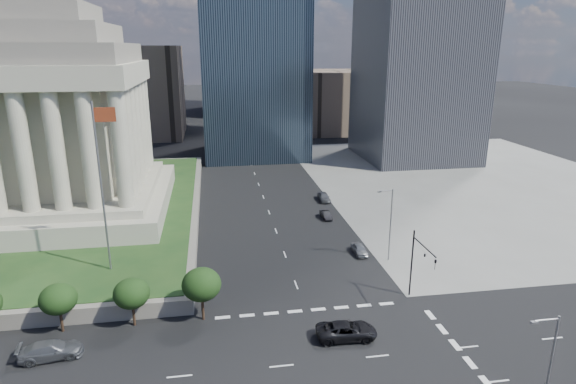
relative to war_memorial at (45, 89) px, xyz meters
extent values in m
plane|color=black|center=(34.00, 52.00, -21.40)|extent=(500.00, 500.00, 0.00)
cube|color=slate|center=(80.00, 12.00, -21.38)|extent=(68.00, 90.00, 0.03)
cylinder|color=slate|center=(12.00, -24.00, -9.50)|extent=(0.24, 0.24, 20.00)
cube|color=maroon|center=(13.20, -24.00, -1.00)|extent=(2.40, 0.05, 1.60)
cube|color=black|center=(36.00, 47.00, 8.60)|extent=(26.00, 26.00, 60.00)
cube|color=brown|center=(66.00, 82.00, -11.40)|extent=(20.00, 30.00, 20.00)
cube|color=brown|center=(4.00, 82.00, -7.40)|extent=(24.00, 30.00, 28.00)
cylinder|color=black|center=(46.50, -32.50, -17.40)|extent=(0.18, 0.18, 8.00)
cylinder|color=black|center=(46.50, -35.25, -14.20)|extent=(0.14, 5.50, 0.14)
cube|color=black|center=(46.50, -38.00, -15.00)|extent=(0.30, 0.30, 1.10)
cylinder|color=slate|center=(47.50, -54.00, -16.40)|extent=(0.16, 0.16, 10.00)
cylinder|color=slate|center=(46.60, -54.00, -11.60)|extent=(1.80, 0.12, 0.12)
cube|color=slate|center=(45.70, -54.00, -11.70)|extent=(0.50, 0.22, 0.14)
cylinder|color=slate|center=(47.50, -23.00, -16.40)|extent=(0.16, 0.16, 10.00)
cylinder|color=slate|center=(46.60, -23.00, -11.60)|extent=(1.80, 0.12, 0.12)
cube|color=slate|center=(45.70, -23.00, -11.70)|extent=(0.50, 0.22, 0.14)
imported|color=black|center=(36.94, -39.71, -20.57)|extent=(3.05, 6.12, 1.66)
imported|color=#4B4E52|center=(9.23, -38.45, -20.59)|extent=(5.85, 2.98, 1.63)
imported|color=gray|center=(44.25, -20.47, -20.71)|extent=(4.03, 1.63, 1.37)
imported|color=black|center=(43.00, -5.69, -20.79)|extent=(3.77, 1.43, 1.23)
imported|color=#515358|center=(44.88, 3.74, -20.61)|extent=(1.97, 4.68, 1.58)
camera|label=1|loc=(24.73, -79.50, 6.08)|focal=30.00mm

